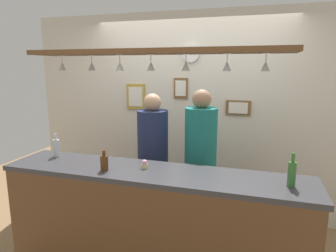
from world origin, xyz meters
name	(u,v)px	position (x,y,z in m)	size (l,w,h in m)	color
back_wall	(191,115)	(0.00, 1.10, 1.30)	(4.40, 0.06, 2.60)	silver
bar_counter	(147,215)	(0.00, -0.51, 0.70)	(2.70, 0.55, 1.04)	#38383D
overhead_glass_rack	(154,52)	(0.00, -0.30, 2.04)	(2.20, 0.36, 0.04)	brown
hanging_wineglass_far_left	(62,66)	(-0.88, -0.31, 1.93)	(0.07, 0.07, 0.13)	silver
hanging_wineglass_left	(92,66)	(-0.59, -0.27, 1.93)	(0.07, 0.07, 0.13)	silver
hanging_wineglass_center_left	(120,66)	(-0.28, -0.36, 1.93)	(0.07, 0.07, 0.13)	silver
hanging_wineglass_center	(151,66)	(-0.02, -0.32, 1.93)	(0.07, 0.07, 0.13)	silver
hanging_wineglass_center_right	(186,66)	(0.28, -0.32, 1.93)	(0.07, 0.07, 0.13)	silver
hanging_wineglass_right	(227,66)	(0.60, -0.33, 1.93)	(0.07, 0.07, 0.13)	silver
hanging_wineglass_far_right	(266,65)	(0.87, -0.32, 1.93)	(0.07, 0.07, 0.13)	silver
person_left_navy_shirt	(153,152)	(-0.26, 0.37, 0.98)	(0.34, 0.34, 1.64)	#2D334C
person_middle_teal_shirt	(201,153)	(0.28, 0.37, 1.02)	(0.34, 0.34, 1.69)	#2D334C
bottle_soda_clear	(56,147)	(-1.07, -0.23, 1.13)	(0.06, 0.06, 0.23)	silver
bottle_beer_brown_stubby	(104,162)	(-0.40, -0.46, 1.11)	(0.07, 0.07, 0.18)	#512D14
bottle_beer_green_import	(292,173)	(1.11, -0.36, 1.14)	(0.06, 0.06, 0.26)	#336B2D
cupcake	(145,164)	(-0.09, -0.30, 1.07)	(0.06, 0.06, 0.08)	beige
picture_frame_crest	(181,88)	(-0.12, 1.06, 1.65)	(0.18, 0.02, 0.26)	brown
picture_frame_caricature	(136,97)	(-0.75, 1.06, 1.52)	(0.26, 0.02, 0.34)	#B29338
picture_frame_lower_pair	(238,108)	(0.60, 1.06, 1.43)	(0.30, 0.02, 0.18)	brown
wall_clock	(191,53)	(0.00, 1.05, 2.08)	(0.22, 0.22, 0.03)	white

